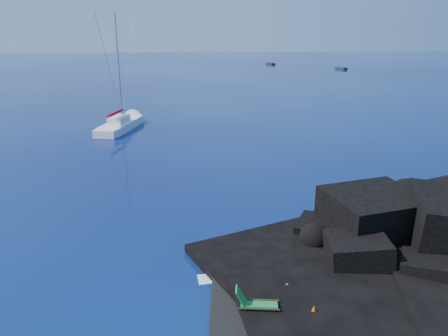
# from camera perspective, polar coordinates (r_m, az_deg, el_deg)

# --- Properties ---
(ground) EXTENTS (400.00, 400.00, 0.00)m
(ground) POSITION_cam_1_polar(r_m,az_deg,el_deg) (20.24, -2.31, -18.54)
(ground) COLOR #030438
(ground) RESTS_ON ground
(headland) EXTENTS (24.00, 24.00, 3.60)m
(headland) POSITION_cam_1_polar(r_m,az_deg,el_deg) (26.58, 27.08, -11.10)
(headland) COLOR black
(headland) RESTS_ON ground
(beach) EXTENTS (9.08, 6.86, 0.70)m
(beach) POSITION_cam_1_polar(r_m,az_deg,el_deg) (21.30, 10.33, -16.76)
(beach) COLOR black
(beach) RESTS_ON ground
(surf_foam) EXTENTS (10.00, 8.00, 0.06)m
(surf_foam) POSITION_cam_1_polar(r_m,az_deg,el_deg) (25.11, 8.67, -10.88)
(surf_foam) COLOR white
(surf_foam) RESTS_ON ground
(sailboat) EXTENTS (6.12, 13.34, 13.71)m
(sailboat) POSITION_cam_1_polar(r_m,az_deg,el_deg) (55.23, -13.25, 4.98)
(sailboat) COLOR white
(sailboat) RESTS_ON ground
(deck_chair) EXTENTS (1.90, 1.06, 1.24)m
(deck_chair) POSITION_cam_1_polar(r_m,az_deg,el_deg) (19.45, 4.64, -16.77)
(deck_chair) COLOR #1C7F38
(deck_chair) RESTS_ON beach
(towel) EXTENTS (1.86, 1.54, 0.04)m
(towel) POSITION_cam_1_polar(r_m,az_deg,el_deg) (21.05, 7.21, -15.84)
(towel) COLOR white
(towel) RESTS_ON beach
(sunbather) EXTENTS (1.62, 1.22, 0.26)m
(sunbather) POSITION_cam_1_polar(r_m,az_deg,el_deg) (20.97, 7.23, -15.50)
(sunbather) COLOR tan
(sunbather) RESTS_ON towel
(marker_cone) EXTENTS (0.39, 0.39, 0.54)m
(marker_cone) POSITION_cam_1_polar(r_m,az_deg,el_deg) (19.73, 11.64, -17.82)
(marker_cone) COLOR orange
(marker_cone) RESTS_ON beach
(distant_boat_a) EXTENTS (2.38, 4.53, 0.58)m
(distant_boat_a) POSITION_cam_1_polar(r_m,az_deg,el_deg) (147.53, 6.10, 13.30)
(distant_boat_a) COLOR #232227
(distant_boat_a) RESTS_ON ground
(distant_boat_b) EXTENTS (2.37, 4.63, 0.59)m
(distant_boat_b) POSITION_cam_1_polar(r_m,az_deg,el_deg) (134.82, 15.05, 12.35)
(distant_boat_b) COLOR #232327
(distant_boat_b) RESTS_ON ground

